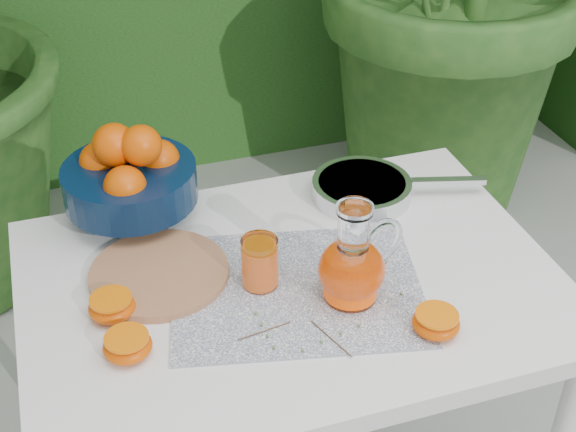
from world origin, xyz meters
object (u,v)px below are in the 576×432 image
object	(u,v)px
white_table	(291,311)
juice_pitcher	(353,266)
cutting_board	(159,273)
fruit_bowl	(130,175)
saute_pan	(363,188)

from	to	relation	value
white_table	juice_pitcher	bearing A→B (deg)	-44.24
cutting_board	fruit_bowl	world-z (taller)	fruit_bowl
white_table	cutting_board	size ratio (longest dim) A/B	3.82
cutting_board	saute_pan	xyz separation A→B (m)	(0.47, 0.14, 0.01)
white_table	saute_pan	world-z (taller)	saute_pan
white_table	saute_pan	bearing A→B (deg)	42.90
juice_pitcher	saute_pan	xyz separation A→B (m)	(0.15, 0.30, -0.05)
saute_pan	white_table	bearing A→B (deg)	-137.10
cutting_board	saute_pan	world-z (taller)	saute_pan
cutting_board	juice_pitcher	xyz separation A→B (m)	(0.32, -0.16, 0.06)
cutting_board	fruit_bowl	bearing A→B (deg)	93.13
white_table	cutting_board	distance (m)	0.26
saute_pan	cutting_board	bearing A→B (deg)	-163.75
white_table	fruit_bowl	size ratio (longest dim) A/B	3.04
cutting_board	white_table	bearing A→B (deg)	-18.94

